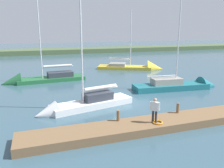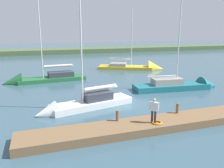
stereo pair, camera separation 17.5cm
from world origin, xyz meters
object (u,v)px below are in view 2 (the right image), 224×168
object	(u,v)px
sailboat_outer_mooring	(139,68)
person_on_dock	(154,109)
mooring_post_far	(177,108)
sailboat_far_right	(183,87)
sailboat_mid_channel	(80,106)
mooring_post_near	(117,116)
life_ring_buoy	(157,122)
sailboat_inner_slip	(37,81)

from	to	relation	value
sailboat_outer_mooring	person_on_dock	world-z (taller)	sailboat_outer_mooring
mooring_post_far	sailboat_far_right	xyz separation A→B (m)	(-5.74, -7.46, -0.64)
mooring_post_far	sailboat_mid_channel	xyz separation A→B (m)	(6.16, -4.45, -0.64)
sailboat_mid_channel	sailboat_outer_mooring	xyz separation A→B (m)	(-12.75, -16.21, -0.09)
mooring_post_near	sailboat_mid_channel	size ratio (longest dim) A/B	0.07
sailboat_far_right	life_ring_buoy	bearing A→B (deg)	-127.59
mooring_post_near	sailboat_inner_slip	size ratio (longest dim) A/B	0.06
life_ring_buoy	sailboat_outer_mooring	distance (m)	23.58
mooring_post_far	sailboat_inner_slip	xyz separation A→B (m)	(9.35, -16.03, -0.74)
life_ring_buoy	sailboat_outer_mooring	world-z (taller)	sailboat_outer_mooring
mooring_post_far	life_ring_buoy	distance (m)	2.59
sailboat_mid_channel	person_on_dock	xyz separation A→B (m)	(-3.71, 5.47, 1.20)
mooring_post_far	sailboat_outer_mooring	xyz separation A→B (m)	(-6.59, -20.67, -0.73)
sailboat_far_right	mooring_post_near	bearing A→B (deg)	-138.70
sailboat_inner_slip	sailboat_outer_mooring	world-z (taller)	sailboat_inner_slip
mooring_post_near	life_ring_buoy	size ratio (longest dim) A/B	1.07
sailboat_inner_slip	sailboat_outer_mooring	distance (m)	16.60
sailboat_inner_slip	person_on_dock	world-z (taller)	sailboat_inner_slip
life_ring_buoy	mooring_post_near	bearing A→B (deg)	-27.59
person_on_dock	sailboat_mid_channel	bearing A→B (deg)	74.79
mooring_post_far	life_ring_buoy	bearing A→B (deg)	27.22
person_on_dock	sailboat_far_right	bearing A→B (deg)	-3.34
sailboat_mid_channel	life_ring_buoy	bearing A→B (deg)	111.64
mooring_post_far	mooring_post_near	bearing A→B (deg)	0.00
mooring_post_far	person_on_dock	bearing A→B (deg)	22.59
sailboat_outer_mooring	sailboat_far_right	world-z (taller)	sailboat_far_right
sailboat_outer_mooring	sailboat_mid_channel	bearing A→B (deg)	-102.50
mooring_post_far	person_on_dock	xyz separation A→B (m)	(2.45, 1.02, 0.57)
sailboat_mid_channel	person_on_dock	world-z (taller)	sailboat_mid_channel
mooring_post_near	mooring_post_far	xyz separation A→B (m)	(-4.53, 0.00, 0.01)
mooring_post_near	sailboat_outer_mooring	xyz separation A→B (m)	(-11.12, -20.67, -0.72)
sailboat_mid_channel	sailboat_outer_mooring	world-z (taller)	sailboat_mid_channel
mooring_post_far	sailboat_outer_mooring	distance (m)	21.71
sailboat_outer_mooring	person_on_dock	size ratio (longest dim) A/B	6.59
sailboat_inner_slip	person_on_dock	size ratio (longest dim) A/B	6.91
mooring_post_near	sailboat_inner_slip	world-z (taller)	sailboat_inner_slip
life_ring_buoy	sailboat_outer_mooring	bearing A→B (deg)	-112.12
sailboat_mid_channel	person_on_dock	distance (m)	6.72
sailboat_far_right	person_on_dock	distance (m)	11.85
mooring_post_near	sailboat_mid_channel	distance (m)	4.78
sailboat_outer_mooring	sailboat_far_right	xyz separation A→B (m)	(0.85, 13.20, 0.09)
mooring_post_near	person_on_dock	distance (m)	2.39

